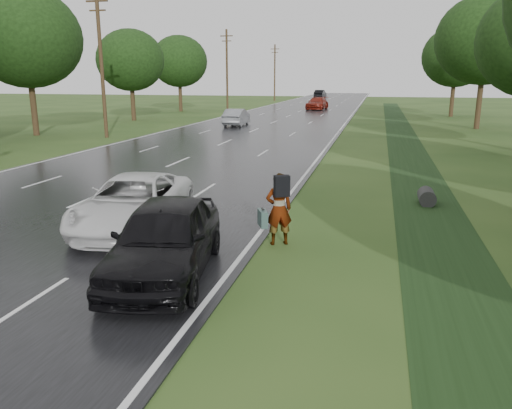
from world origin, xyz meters
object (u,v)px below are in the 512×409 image
object	(u,v)px
pedestrian	(278,208)
dark_sedan	(165,238)
silver_sedan	(237,117)
white_pickup	(134,203)

from	to	relation	value
pedestrian	dark_sedan	bearing A→B (deg)	28.82
dark_sedan	silver_sedan	world-z (taller)	dark_sedan
pedestrian	silver_sedan	xyz separation A→B (m)	(-9.90, 31.02, -0.18)
white_pickup	silver_sedan	world-z (taller)	silver_sedan
pedestrian	white_pickup	bearing A→B (deg)	-29.74
dark_sedan	silver_sedan	size ratio (longest dim) A/B	1.07
white_pickup	dark_sedan	bearing A→B (deg)	-61.39
pedestrian	silver_sedan	distance (m)	32.56
dark_sedan	white_pickup	bearing A→B (deg)	117.52
dark_sedan	silver_sedan	bearing A→B (deg)	93.70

